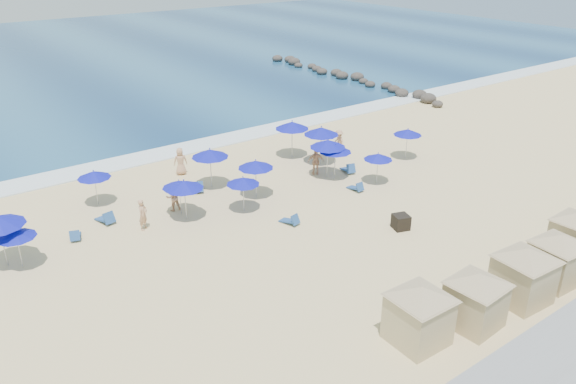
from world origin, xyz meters
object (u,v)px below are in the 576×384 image
object	(u,v)px
beachgoer_0	(143,215)
umbrella_3	(184,185)
umbrella_6	(243,181)
beachgoer_2	(316,162)
cabana_2	(525,268)
umbrella_4	(210,153)
cabana_1	(477,293)
beachgoer_3	(339,142)
umbrella_9	(292,125)
umbrella_13	(321,131)
umbrella_2	(94,175)
umbrella_7	(256,164)
umbrella_12	(378,157)
beachgoer_1	(173,197)
umbrella_11	(408,132)
beachgoer_4	(180,161)
umbrella_5	(179,184)
cabana_0	(420,307)
umbrella_8	(335,149)
umbrella_10	(328,144)
umbrella_1	(15,233)
rock_jetty	(347,77)
trash_bin	(401,222)
cabana_3	(558,252)

from	to	relation	value
beachgoer_0	umbrella_3	bearing A→B (deg)	-41.97
umbrella_6	beachgoer_2	bearing A→B (deg)	14.81
cabana_2	umbrella_4	bearing A→B (deg)	104.43
cabana_1	beachgoer_3	xyz separation A→B (m)	(8.52, 17.87, -0.61)
umbrella_9	umbrella_13	world-z (taller)	umbrella_13
umbrella_2	umbrella_7	xyz separation A→B (m)	(7.94, -4.53, 0.20)
umbrella_12	beachgoer_1	world-z (taller)	umbrella_12
umbrella_6	beachgoer_0	world-z (taller)	umbrella_6
umbrella_6	umbrella_11	size ratio (longest dim) A/B	0.96
beachgoer_3	beachgoer_4	world-z (taller)	beachgoer_4
umbrella_6	beachgoer_3	world-z (taller)	umbrella_6
umbrella_5	beachgoer_2	xyz separation A→B (m)	(9.64, 0.05, -0.93)
umbrella_7	beachgoer_1	bearing A→B (deg)	165.29
umbrella_5	umbrella_9	bearing A→B (deg)	19.04
beachgoer_0	beachgoer_1	distance (m)	2.54
umbrella_5	beachgoer_3	bearing A→B (deg)	9.13
umbrella_7	cabana_2	bearing A→B (deg)	-78.11
umbrella_4	beachgoer_4	xyz separation A→B (m)	(-0.57, 3.01, -1.33)
cabana_0	umbrella_8	size ratio (longest dim) A/B	1.83
cabana_2	umbrella_2	distance (m)	22.79
umbrella_7	umbrella_10	world-z (taller)	umbrella_10
umbrella_3	umbrella_6	size ratio (longest dim) A/B	1.12
umbrella_4	umbrella_7	size ratio (longest dim) A/B	1.08
umbrella_1	umbrella_10	bearing A→B (deg)	-0.18
umbrella_9	umbrella_12	distance (m)	7.04
rock_jetty	umbrella_2	xyz separation A→B (m)	(-32.54, -14.86, 1.50)
trash_bin	umbrella_3	size ratio (longest dim) A/B	0.33
cabana_0	umbrella_11	bearing A→B (deg)	43.99
cabana_2	umbrella_11	bearing A→B (deg)	59.10
cabana_2	umbrella_13	distance (m)	17.57
cabana_0	cabana_2	xyz separation A→B (m)	(5.53, -0.78, 0.05)
rock_jetty	umbrella_8	xyz separation A→B (m)	(-19.05, -20.02, 1.66)
cabana_0	cabana_3	xyz separation A→B (m)	(8.00, -0.84, -0.04)
umbrella_10	trash_bin	bearing A→B (deg)	-100.34
beachgoer_0	umbrella_11	bearing A→B (deg)	-38.30
umbrella_7	cabana_3	bearing A→B (deg)	-69.68
cabana_3	umbrella_8	xyz separation A→B (m)	(-0.15, 14.76, 0.53)
umbrella_2	umbrella_9	xyz separation A→B (m)	(13.64, -0.43, 0.45)
umbrella_5	umbrella_8	world-z (taller)	umbrella_8
trash_bin	umbrella_9	world-z (taller)	umbrella_9
umbrella_8	umbrella_10	bearing A→B (deg)	115.52
cabana_2	umbrella_3	xyz separation A→B (m)	(-7.90, 15.17, 0.47)
umbrella_6	umbrella_2	bearing A→B (deg)	138.04
umbrella_10	umbrella_12	world-z (taller)	umbrella_10
cabana_2	cabana_3	world-z (taller)	cabana_2
umbrella_1	umbrella_2	xyz separation A→B (m)	(5.17, 4.63, 0.07)
trash_bin	umbrella_10	bearing A→B (deg)	97.66
umbrella_12	beachgoer_0	size ratio (longest dim) A/B	1.20
umbrella_5	beachgoer_4	xyz separation A→B (m)	(2.64, 5.29, -0.93)
umbrella_11	umbrella_12	world-z (taller)	umbrella_11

